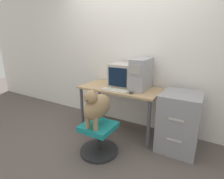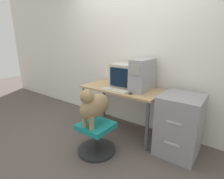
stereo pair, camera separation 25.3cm
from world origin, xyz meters
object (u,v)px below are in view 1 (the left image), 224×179
at_px(office_chair, 99,138).
at_px(keyboard, 115,90).
at_px(dog, 97,106).
at_px(filing_cabinet, 179,122).
at_px(crt_monitor, 123,75).
at_px(pc_tower, 141,74).

bearing_deg(office_chair, keyboard, 92.02).
distance_m(dog, filing_cabinet, 1.16).
bearing_deg(filing_cabinet, crt_monitor, 171.92).
xyz_separation_m(pc_tower, keyboard, (-0.30, -0.28, -0.22)).
relative_size(pc_tower, dog, 0.92).
xyz_separation_m(keyboard, filing_cabinet, (0.92, 0.19, -0.36)).
bearing_deg(filing_cabinet, office_chair, -144.30).
height_order(crt_monitor, pc_tower, pc_tower).
bearing_deg(dog, filing_cabinet, 36.95).
height_order(keyboard, office_chair, keyboard).
bearing_deg(crt_monitor, office_chair, -86.82).
xyz_separation_m(crt_monitor, pc_tower, (0.33, -0.04, 0.05)).
relative_size(crt_monitor, pc_tower, 0.80).
relative_size(crt_monitor, dog, 0.74).
bearing_deg(keyboard, pc_tower, 43.37).
relative_size(pc_tower, filing_cabinet, 0.60).
relative_size(keyboard, office_chair, 0.79).
bearing_deg(filing_cabinet, dog, -143.05).
height_order(keyboard, filing_cabinet, filing_cabinet).
bearing_deg(office_chair, filing_cabinet, 35.70).
bearing_deg(dog, crt_monitor, 93.07).
xyz_separation_m(keyboard, office_chair, (0.02, -0.46, -0.56)).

